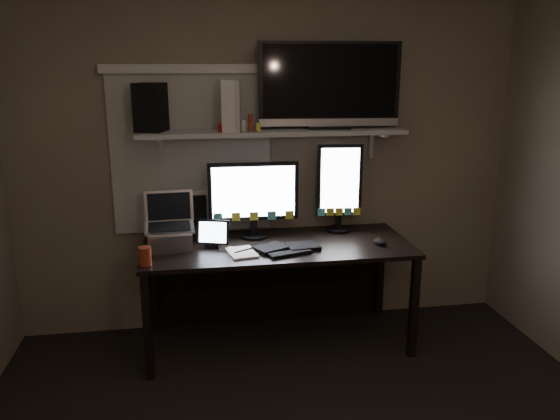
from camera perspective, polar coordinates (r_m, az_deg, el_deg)
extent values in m
plane|color=#6A594C|center=(3.93, -1.14, 5.34)|extent=(3.60, 0.00, 3.60)
cube|color=beige|center=(3.87, -9.23, 5.75)|extent=(1.10, 0.02, 1.10)
cube|color=black|center=(3.70, -0.27, -3.81)|extent=(1.80, 0.75, 0.03)
cube|color=black|center=(4.16, -1.03, -7.04)|extent=(1.80, 0.02, 0.70)
cube|color=black|center=(3.50, -13.69, -11.83)|extent=(0.05, 0.05, 0.70)
cube|color=black|center=(3.76, 13.82, -9.91)|extent=(0.05, 0.05, 0.70)
cube|color=black|center=(4.11, -13.04, -7.68)|extent=(0.05, 0.05, 0.70)
cube|color=black|center=(4.34, 10.39, -6.34)|extent=(0.05, 0.05, 0.70)
cube|color=#AAAAA5|center=(3.73, -0.77, 8.16)|extent=(1.80, 0.35, 0.03)
cube|color=black|center=(3.78, -2.79, 1.13)|extent=(0.63, 0.08, 0.55)
cube|color=black|center=(3.94, 6.21, 2.35)|extent=(0.33, 0.09, 0.65)
cube|color=black|center=(3.59, 0.73, -3.93)|extent=(0.46, 0.29, 0.03)
ellipsoid|color=black|center=(3.74, 10.39, -3.29)|extent=(0.10, 0.13, 0.04)
cube|color=white|center=(3.52, -4.00, -4.47)|extent=(0.20, 0.26, 0.01)
cube|color=black|center=(3.64, -7.06, -2.45)|extent=(0.23, 0.15, 0.19)
cube|color=black|center=(3.92, -9.53, -0.37)|extent=(0.25, 0.14, 0.31)
cube|color=#ADADB2|center=(3.63, -11.51, -1.29)|extent=(0.33, 0.28, 0.36)
cylinder|color=maroon|center=(3.40, -13.92, -4.70)|extent=(0.09, 0.09, 0.11)
cube|color=black|center=(3.80, 5.16, 12.81)|extent=(0.97, 0.25, 0.58)
cube|color=beige|center=(3.68, -5.12, 10.85)|extent=(0.15, 0.29, 0.33)
cube|color=black|center=(3.71, -13.36, 10.39)|extent=(0.22, 0.25, 0.31)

